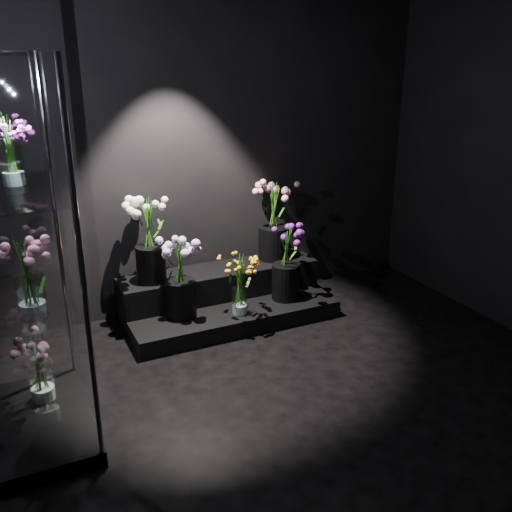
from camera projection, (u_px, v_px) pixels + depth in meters
floor at (330, 415)px, 3.64m from camera, size 4.00×4.00×0.00m
wall_back at (211, 148)px, 4.86m from camera, size 4.00×0.00×4.00m
display_riser at (225, 297)px, 4.97m from camera, size 1.77×0.79×0.39m
display_case at (16, 264)px, 3.11m from camera, size 0.60×1.00×2.19m
bouquet_orange_bells at (240, 284)px, 4.61m from camera, size 0.31×0.31×0.50m
bouquet_lilac at (180, 274)px, 4.53m from camera, size 0.47×0.47×0.64m
bouquet_purple at (286, 259)px, 4.86m from camera, size 0.35×0.35×0.66m
bouquet_cream_roses at (149, 233)px, 4.57m from camera, size 0.50×0.50×0.70m
bouquet_pink_roses at (274, 217)px, 5.09m from camera, size 0.51×0.51×0.71m
bouquet_case_pink at (29, 278)px, 2.97m from camera, size 0.32×0.32×0.43m
bouquet_case_magenta at (10, 151)px, 3.04m from camera, size 0.25×0.25×0.37m
bouquet_case_base_pink at (39, 365)px, 3.55m from camera, size 0.32×0.32×0.47m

